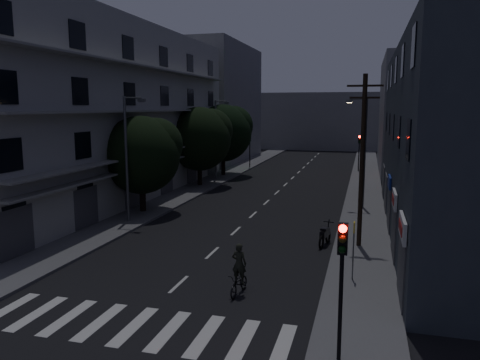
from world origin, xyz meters
The scene contains 23 objects.
ground centered at (0.00, 25.00, 0.00)m, with size 160.00×160.00×0.00m, color black.
sidewalk_left centered at (-7.50, 25.00, 0.07)m, with size 3.00×90.00×0.15m, color #565659.
sidewalk_right centered at (7.50, 25.00, 0.07)m, with size 3.00×90.00×0.15m, color #565659.
crosswalk centered at (0.00, -2.00, 0.00)m, with size 10.90×3.00×0.01m.
lane_markings centered at (0.00, 31.25, 0.01)m, with size 0.15×60.50×0.01m.
building_left centered at (-11.98, 18.00, 6.99)m, with size 7.00×36.00×14.00m.
building_right centered at (11.99, 14.00, 5.50)m, with size 6.19×28.00×11.00m.
building_far_left centered at (-12.00, 48.00, 8.00)m, with size 6.00×20.00×16.00m, color slate.
building_far_right centered at (12.00, 42.00, 6.50)m, with size 6.00×20.00×13.00m, color slate.
building_far_end centered at (0.00, 70.00, 5.00)m, with size 24.00×8.00×10.00m, color slate.
tree_near centered at (-7.67, 14.09, 4.37)m, with size 5.47×5.47×6.74m.
tree_mid centered at (-7.66, 25.86, 4.75)m, with size 5.99×5.99×7.37m.
tree_far centered at (-7.50, 32.97, 4.94)m, with size 6.18×6.18×7.64m.
traffic_signal_near centered at (6.96, -2.62, 3.10)m, with size 0.28×0.37×4.10m.
traffic_signal_far_right centered at (6.69, 39.70, 3.10)m, with size 0.28×0.37×4.10m.
traffic_signal_far_left centered at (-6.29, 39.73, 3.10)m, with size 0.28×0.37×4.10m.
street_lamp_left_near centered at (-7.18, 11.13, 4.60)m, with size 1.51×0.25×8.00m.
street_lamp_right centered at (7.27, 19.39, 4.60)m, with size 1.51×0.25×8.00m.
street_lamp_left_far centered at (-7.26, 29.74, 4.60)m, with size 1.51×0.25×8.00m.
utility_pole centered at (7.31, 9.38, 4.87)m, with size 1.80×0.24×9.00m.
bus_stop_sign centered at (7.14, 4.13, 1.89)m, with size 0.06×0.35×2.52m.
motorcycle centered at (5.50, 9.43, 0.53)m, with size 0.69×2.07×1.34m.
cyclist centered at (2.76, 1.67, 0.71)m, with size 0.77×1.73×2.12m.
Camera 1 is at (7.50, -15.65, 7.46)m, focal length 35.00 mm.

